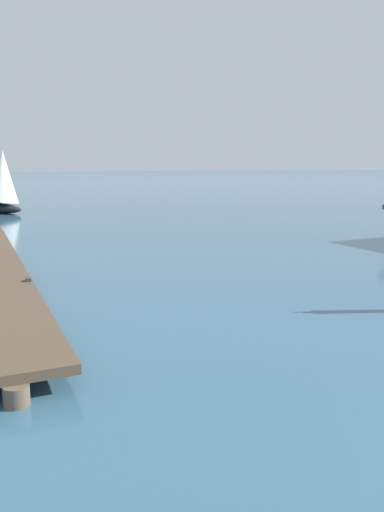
# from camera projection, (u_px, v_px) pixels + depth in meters

# --- Properties ---
(distant_sailboat) EXTENTS (3.40, 4.55, 4.57)m
(distant_sailboat) POSITION_uv_depth(u_px,v_px,m) (2.00, 181.00, 33.79)
(distant_sailboat) COLOR black
(distant_sailboat) RESTS_ON ground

